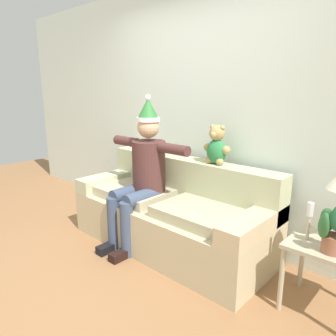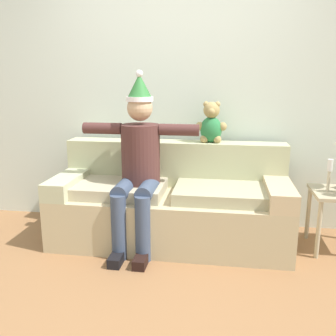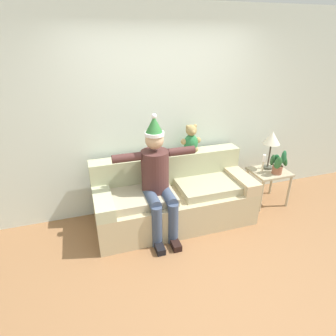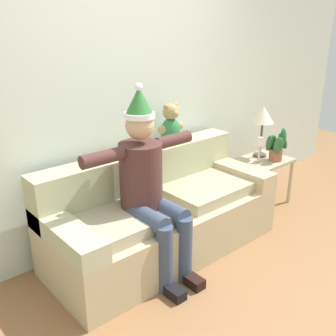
% 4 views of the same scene
% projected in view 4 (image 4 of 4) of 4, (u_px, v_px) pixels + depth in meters
% --- Properties ---
extents(ground_plane, '(10.00, 10.00, 0.00)m').
position_uv_depth(ground_plane, '(254.00, 307.00, 2.82)').
color(ground_plane, '#91643F').
extents(back_wall, '(7.00, 0.10, 2.70)m').
position_uv_depth(back_wall, '(124.00, 93.00, 3.44)').
color(back_wall, silver).
rests_on(back_wall, ground_plane).
extents(couch, '(2.08, 0.85, 0.87)m').
position_uv_depth(couch, '(161.00, 214.00, 3.44)').
color(couch, tan).
rests_on(couch, ground_plane).
extents(person_seated, '(1.02, 0.77, 1.52)m').
position_uv_depth(person_seated, '(149.00, 182.00, 3.00)').
color(person_seated, '#4D2B28').
rests_on(person_seated, ground_plane).
extents(teddy_bear, '(0.29, 0.17, 0.38)m').
position_uv_depth(teddy_bear, '(171.00, 126.00, 3.57)').
color(teddy_bear, '#2A7941').
rests_on(teddy_bear, couch).
extents(side_table, '(0.53, 0.46, 0.53)m').
position_uv_depth(side_table, '(264.00, 166.00, 4.30)').
color(side_table, tan).
rests_on(side_table, ground_plane).
extents(table_lamp, '(0.24, 0.24, 0.57)m').
position_uv_depth(table_lamp, '(263.00, 117.00, 4.19)').
color(table_lamp, '#474A3D').
rests_on(table_lamp, side_table).
extents(potted_plant, '(0.26, 0.25, 0.38)m').
position_uv_depth(potted_plant, '(277.00, 146.00, 4.17)').
color(potted_plant, '#965940').
rests_on(potted_plant, side_table).
extents(candle_tall, '(0.04, 0.04, 0.28)m').
position_uv_depth(candle_tall, '(260.00, 146.00, 4.10)').
color(candle_tall, beige).
rests_on(candle_tall, side_table).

